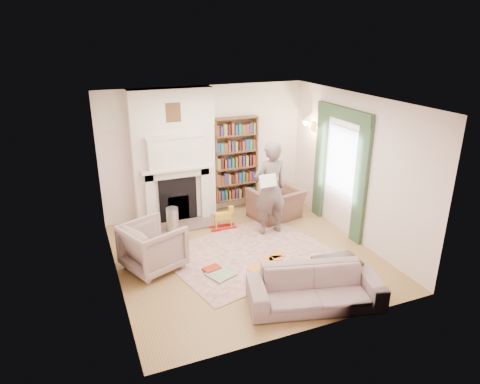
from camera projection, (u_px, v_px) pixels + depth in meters
name	position (u px, v px, depth m)	size (l,w,h in m)	color
floor	(245.00, 255.00, 7.83)	(4.50, 4.50, 0.00)	brown
ceiling	(246.00, 101.00, 6.84)	(4.50, 4.50, 0.00)	white
wall_back	(205.00, 151.00, 9.28)	(4.50, 4.50, 0.00)	white
wall_front	(315.00, 239.00, 5.39)	(4.50, 4.50, 0.00)	white
wall_left	(110.00, 202.00, 6.54)	(4.50, 4.50, 0.00)	white
wall_right	(354.00, 168.00, 8.13)	(4.50, 4.50, 0.00)	white
fireplace	(174.00, 158.00, 8.85)	(1.70, 0.58, 2.80)	white
bookcase	(235.00, 159.00, 9.48)	(1.00, 0.24, 1.85)	brown
window	(342.00, 160.00, 8.45)	(0.02, 0.90, 1.30)	silver
curtain_left	(361.00, 183.00, 7.92)	(0.07, 0.32, 2.40)	#2F492F
curtain_right	(320.00, 163.00, 9.13)	(0.07, 0.32, 2.40)	#2F492F
pelmet	(344.00, 113.00, 8.10)	(0.09, 1.70, 0.24)	#2F492F
wall_sconce	(306.00, 128.00, 9.17)	(0.20, 0.24, 0.24)	gold
rug	(248.00, 254.00, 7.87)	(2.79, 2.15, 0.01)	beige
armchair_reading	(276.00, 204.00, 9.27)	(1.03, 0.90, 0.67)	#4F312A
armchair_left	(153.00, 247.00, 7.27)	(0.88, 0.91, 0.83)	#ADA58E
sofa	(315.00, 288.00, 6.32)	(1.98, 0.77, 0.58)	gray
man_reading	(270.00, 189.00, 8.38)	(0.69, 0.45, 1.90)	#60514D
newspaper	(268.00, 181.00, 8.06)	(0.35, 0.02, 0.25)	white
coffee_table	(336.00, 272.00, 6.86)	(0.70, 0.45, 0.45)	#382613
paraffin_heater	(173.00, 221.00, 8.58)	(0.24, 0.24, 0.55)	#AFB2B7
rocking_horse	(223.00, 218.00, 8.79)	(0.54, 0.21, 0.47)	gold
board_game	(221.00, 274.00, 7.16)	(0.39, 0.39, 0.03)	#D2D84C
game_box_lid	(212.00, 269.00, 7.31)	(0.29, 0.19, 0.05)	#9E2312
comic_annuals	(269.00, 261.00, 7.61)	(0.84, 0.52, 0.02)	red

